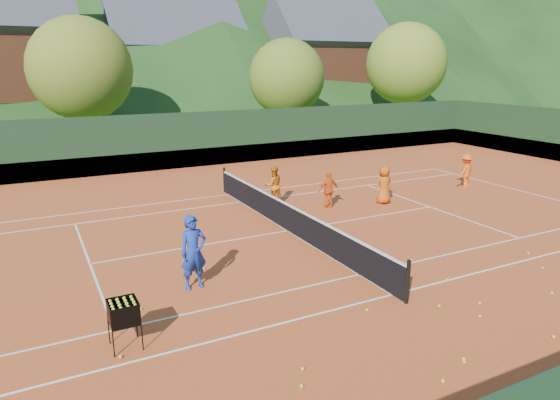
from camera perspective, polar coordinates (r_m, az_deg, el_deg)
name	(u,v)px	position (r m, az deg, el deg)	size (l,w,h in m)	color
ground	(288,231)	(17.05, 0.93, -3.60)	(400.00, 400.00, 0.00)	#2D5019
clay_court	(288,231)	(17.05, 0.93, -3.56)	(40.00, 24.00, 0.02)	#B3471D
coach	(193,252)	(12.71, -9.87, -5.91)	(0.70, 0.46, 1.91)	#173298
student_a	(274,185)	(20.05, -0.74, 1.70)	(0.76, 0.59, 1.57)	orange
student_b	(329,190)	(19.63, 5.59, 1.15)	(0.85, 0.35, 1.45)	#F75E16
student_c	(384,185)	(20.57, 11.80, 1.70)	(0.76, 0.49, 1.55)	#CF5012
student_d	(465,171)	(24.11, 20.43, 3.10)	(1.04, 0.60, 1.60)	#F55515
tennis_ball_0	(367,310)	(11.92, 9.92, -12.26)	(0.07, 0.07, 0.07)	#CDED27
tennis_ball_1	(552,293)	(14.23, 28.64, -9.30)	(0.07, 0.07, 0.07)	#CDED27
tennis_ball_2	(355,250)	(15.41, 8.62, -5.67)	(0.07, 0.07, 0.07)	#CDED27
tennis_ball_4	(302,386)	(9.37, 2.50, -20.46)	(0.07, 0.07, 0.07)	#CDED27
tennis_ball_5	(439,306)	(12.49, 17.74, -11.45)	(0.07, 0.07, 0.07)	#CDED27
tennis_ball_6	(464,362)	(10.56, 20.30, -16.95)	(0.07, 0.07, 0.07)	#CDED27
tennis_ball_7	(303,369)	(9.79, 2.61, -18.70)	(0.07, 0.07, 0.07)	#CDED27
tennis_ball_8	(204,269)	(14.07, -8.69, -7.75)	(0.07, 0.07, 0.07)	#CDED27
tennis_ball_9	(528,253)	(16.74, 26.50, -5.44)	(0.07, 0.07, 0.07)	#CDED27
tennis_ball_11	(480,316)	(12.33, 21.87, -12.23)	(0.07, 0.07, 0.07)	#CDED27
tennis_ball_12	(120,357)	(10.57, -17.77, -16.69)	(0.07, 0.07, 0.07)	#CDED27
tennis_ball_14	(554,337)	(12.14, 28.80, -13.53)	(0.07, 0.07, 0.07)	#CDED27
tennis_ball_15	(184,261)	(14.67, -10.93, -6.88)	(0.07, 0.07, 0.07)	#CDED27
tennis_ball_16	(480,303)	(12.95, 21.85, -10.87)	(0.07, 0.07, 0.07)	#CDED27
tennis_ball_18	(464,359)	(10.65, 20.26, -16.65)	(0.07, 0.07, 0.07)	#CDED27
tennis_ball_20	(411,260)	(15.00, 14.79, -6.62)	(0.07, 0.07, 0.07)	#CDED27
tennis_ball_22	(447,280)	(13.94, 18.53, -8.65)	(0.07, 0.07, 0.07)	#CDED27
tennis_ball_23	(543,268)	(15.75, 27.82, -6.87)	(0.07, 0.07, 0.07)	#CDED27
tennis_ball_25	(443,381)	(9.91, 18.11, -19.05)	(0.07, 0.07, 0.07)	#CDED27
tennis_ball_26	(141,309)	(12.23, -15.63, -11.89)	(0.07, 0.07, 0.07)	#CDED27
court_lines	(288,231)	(17.04, 0.93, -3.52)	(23.83, 11.03, 0.00)	white
tennis_net	(288,217)	(16.89, 0.93, -1.93)	(0.10, 12.07, 1.10)	black
perimeter_fence	(288,195)	(16.68, 0.94, 0.53)	(40.40, 24.24, 3.00)	black
ball_hopper	(123,313)	(10.56, -17.46, -12.23)	(0.57, 0.57, 1.00)	black
chalet_mid	(176,69)	(50.11, -11.77, 14.40)	(12.65, 8.82, 11.45)	beige
chalet_right	(323,66)	(52.13, 4.99, 14.98)	(11.50, 8.82, 11.91)	beige
tree_b	(81,69)	(34.41, -21.79, 13.72)	(6.40, 6.40, 8.40)	#3F2619
tree_c	(287,77)	(37.61, 0.79, 13.83)	(5.60, 5.60, 7.35)	#3C2718
tree_d	(406,64)	(45.25, 14.19, 14.87)	(6.80, 6.80, 8.93)	#41291A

